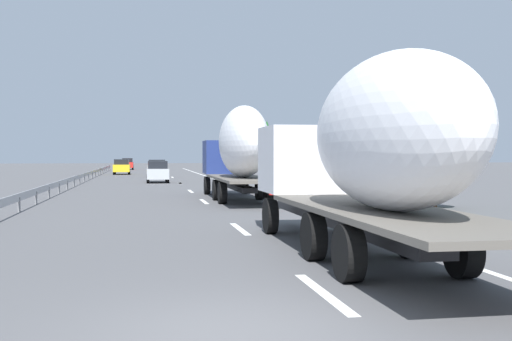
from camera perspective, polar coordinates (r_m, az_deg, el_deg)
The scene contains 23 objects.
ground_plane at distance 48.20m, azimuth -8.69°, elevation -1.33°, with size 260.00×260.00×0.00m, color #4C4C4F.
lane_stripe_0 at distance 10.79m, azimuth 6.01°, elevation -10.79°, with size 3.20×0.20×0.01m, color white.
lane_stripe_1 at distance 19.72m, azimuth -1.45°, elevation -5.23°, with size 3.20×0.20×0.01m, color white.
lane_stripe_2 at distance 31.34m, azimuth -4.67°, elevation -2.77°, with size 3.20×0.20×0.01m, color white.
lane_stripe_3 at distance 40.26m, azimuth -5.86°, elevation -1.85°, with size 3.20×0.20×0.01m, color white.
lane_stripe_4 at distance 51.57m, azimuth -6.78°, elevation -1.14°, with size 3.20×0.20×0.01m, color white.
lane_stripe_5 at distance 51.91m, azimuth -6.80°, elevation -1.12°, with size 3.20×0.20×0.01m, color white.
lane_stripe_6 at distance 65.57m, azimuth -7.47°, elevation -0.60°, with size 3.20×0.20×0.01m, color white.
lane_stripe_7 at distance 81.48m, azimuth -7.97°, elevation -0.21°, with size 3.20×0.20×0.01m, color white.
lane_stripe_8 at distance 90.54m, azimuth -8.18°, elevation -0.05°, with size 3.20×0.20×0.01m, color white.
lane_stripe_9 at distance 96.16m, azimuth -8.29°, elevation 0.03°, with size 3.20×0.20×0.01m, color white.
edge_line_right at distance 53.59m, azimuth -2.93°, elevation -1.04°, with size 110.00×0.20×0.01m, color white.
truck_lead at distance 31.84m, azimuth -1.51°, elevation 1.95°, with size 13.39×2.55×4.63m.
truck_trailing at distance 13.92m, azimuth 9.79°, elevation 1.97°, with size 13.21×2.55×4.26m.
car_silver_hatch at distance 53.19m, azimuth -8.78°, elevation -0.09°, with size 4.07×1.78×1.78m.
car_white_van at distance 66.46m, azimuth -8.85°, elevation 0.20°, with size 4.05×1.89×1.79m.
car_yellow_coupe at distance 76.20m, azimuth -11.90°, elevation 0.34°, with size 4.13×1.90×1.77m.
car_red_compact at distance 101.01m, azimuth -11.39°, elevation 0.59°, with size 4.42×1.78×1.78m.
road_sign at distance 55.41m, azimuth -1.92°, elevation 1.16°, with size 0.10×0.90×2.95m.
tree_0 at distance 37.11m, azimuth 8.63°, elevation 3.01°, with size 3.29×3.29×5.17m.
tree_1 at distance 60.97m, azimuth 0.98°, elevation 2.53°, with size 2.91×2.91×5.57m.
tree_2 at distance 28.42m, azimuth 15.57°, elevation 3.98°, with size 2.46×2.46×5.98m.
guardrail_median at distance 51.39m, azimuth -15.48°, elevation -0.55°, with size 94.00×0.10×0.76m.
Camera 1 is at (-8.13, 1.12, 2.28)m, focal length 44.82 mm.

